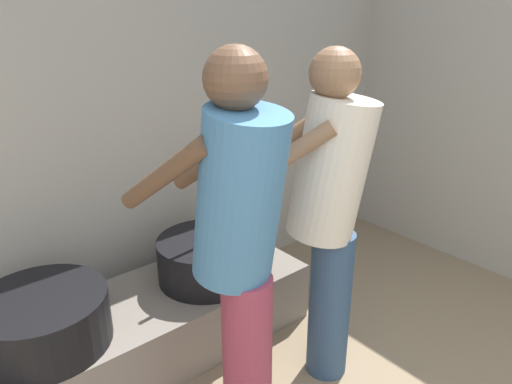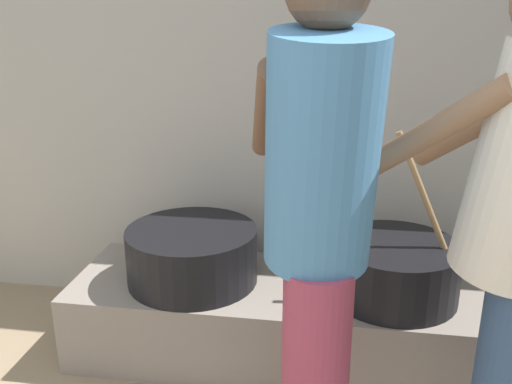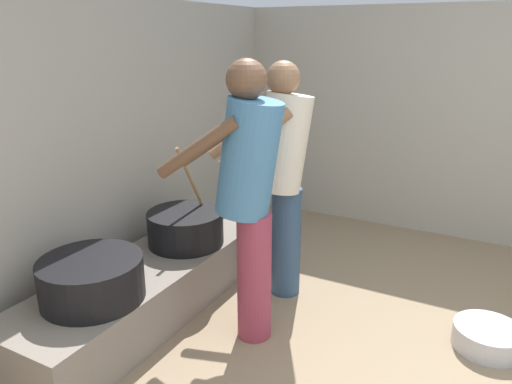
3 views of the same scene
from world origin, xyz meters
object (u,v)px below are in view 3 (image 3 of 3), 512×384
cook_in_cream_shirt (283,168)px  cooking_pot_secondary (92,279)px  cook_in_blue_shirt (248,188)px  metal_mixing_bowl (488,337)px  cooking_pot_main (186,227)px

cook_in_cream_shirt → cooking_pot_secondary: bearing=150.4°
cook_in_blue_shirt → cooking_pot_secondary: bearing=129.8°
cook_in_cream_shirt → metal_mixing_bowl: size_ratio=4.09×
cooking_pot_main → cook_in_cream_shirt: bearing=-67.8°
metal_mixing_bowl → cooking_pot_main: bearing=97.0°
cooking_pot_main → metal_mixing_bowl: (0.24, -1.94, -0.39)m
cooking_pot_main → cook_in_cream_shirt: size_ratio=0.43×
cooking_pot_secondary → cooking_pot_main: bearing=-0.6°
cook_in_blue_shirt → metal_mixing_bowl: bearing=-67.6°
cook_in_cream_shirt → metal_mixing_bowl: bearing=-90.5°
cooking_pot_main → cooking_pot_secondary: (-0.85, 0.01, 0.00)m
cooking_pot_secondary → cook_in_cream_shirt: (1.10, -0.62, 0.44)m
cooking_pot_main → cook_in_cream_shirt: 0.80m
cook_in_blue_shirt → metal_mixing_bowl: 1.63m
cooking_pot_main → metal_mixing_bowl: cooking_pot_main is taller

